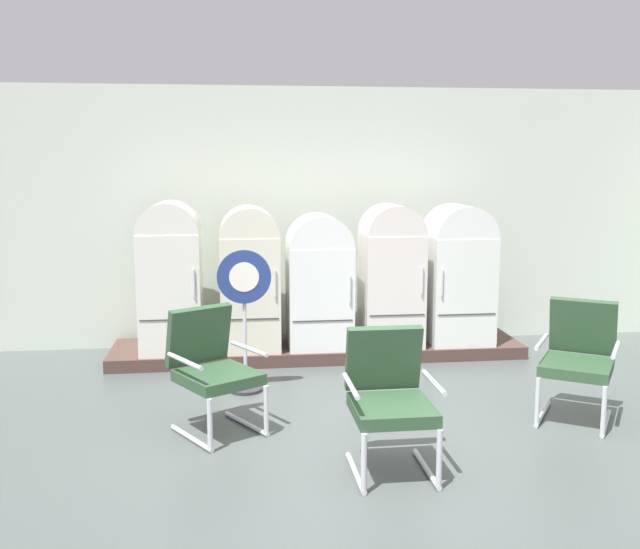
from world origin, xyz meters
name	(u,v)px	position (x,y,z in m)	size (l,w,h in m)	color
ground	(369,471)	(0.00, 0.00, -0.03)	(12.00, 10.00, 0.05)	#47504D
back_wall	(311,216)	(0.00, 3.66, 1.51)	(11.76, 0.12, 2.99)	silver
display_plinth	(318,349)	(0.00, 3.02, 0.07)	(4.53, 0.95, 0.14)	#4A342E
refrigerator_0	(170,272)	(-1.59, 2.93, 0.98)	(0.65, 0.71, 1.60)	silver
refrigerator_1	(250,274)	(-0.75, 2.93, 0.95)	(0.63, 0.70, 1.54)	beige
refrigerator_2	(319,278)	(0.00, 2.91, 0.90)	(0.69, 0.66, 1.45)	white
refrigerator_3	(391,271)	(0.80, 2.90, 0.96)	(0.65, 0.65, 1.55)	silver
refrigerator_4	(458,270)	(1.57, 2.94, 0.95)	(0.69, 0.72, 1.54)	white
armchair_left	(212,364)	(-1.12, 0.88, 0.55)	(0.83, 0.88, 0.99)	silver
armchair_right	(579,354)	(1.94, 0.80, 0.55)	(0.84, 0.88, 0.99)	silver
armchair_center	(389,393)	(0.14, 0.00, 0.55)	(0.62, 0.70, 0.99)	silver
sign_stand	(245,321)	(-0.83, 1.84, 0.68)	(0.50, 0.32, 1.35)	#2D2D30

